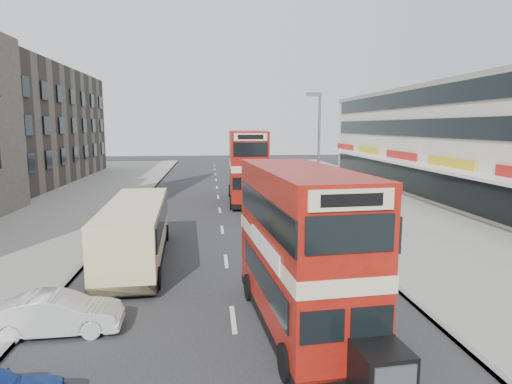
# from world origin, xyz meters

# --- Properties ---
(ground) EXTENTS (160.00, 160.00, 0.00)m
(ground) POSITION_xyz_m (0.00, 0.00, 0.00)
(ground) COLOR #28282B
(ground) RESTS_ON ground
(road_surface) EXTENTS (12.00, 90.00, 0.01)m
(road_surface) POSITION_xyz_m (0.00, 20.00, 0.01)
(road_surface) COLOR #28282B
(road_surface) RESTS_ON ground
(pavement_right) EXTENTS (12.00, 90.00, 0.15)m
(pavement_right) POSITION_xyz_m (12.00, 20.00, 0.07)
(pavement_right) COLOR gray
(pavement_right) RESTS_ON ground
(pavement_left) EXTENTS (12.00, 90.00, 0.15)m
(pavement_left) POSITION_xyz_m (-12.00, 20.00, 0.07)
(pavement_left) COLOR gray
(pavement_left) RESTS_ON ground
(kerb_left) EXTENTS (0.20, 90.00, 0.16)m
(kerb_left) POSITION_xyz_m (-6.10, 20.00, 0.07)
(kerb_left) COLOR gray
(kerb_left) RESTS_ON ground
(kerb_right) EXTENTS (0.20, 90.00, 0.16)m
(kerb_right) POSITION_xyz_m (6.10, 20.00, 0.07)
(kerb_right) COLOR gray
(kerb_right) RESTS_ON ground
(brick_terrace) EXTENTS (14.00, 28.00, 12.00)m
(brick_terrace) POSITION_xyz_m (-22.00, 38.00, 6.00)
(brick_terrace) COLOR #66594C
(brick_terrace) RESTS_ON ground
(commercial_row) EXTENTS (9.90, 46.20, 9.30)m
(commercial_row) POSITION_xyz_m (19.95, 22.00, 4.70)
(commercial_row) COLOR beige
(commercial_row) RESTS_ON ground
(street_lamp) EXTENTS (1.00, 0.20, 8.12)m
(street_lamp) POSITION_xyz_m (6.52, 18.00, 4.78)
(street_lamp) COLOR slate
(street_lamp) RESTS_ON ground
(bus_main) EXTENTS (2.97, 8.41, 4.59)m
(bus_main) POSITION_xyz_m (1.94, 1.30, 2.42)
(bus_main) COLOR black
(bus_main) RESTS_ON ground
(bus_second) EXTENTS (2.95, 9.86, 5.39)m
(bus_second) POSITION_xyz_m (2.26, 23.29, 2.84)
(bus_second) COLOR black
(bus_second) RESTS_ON ground
(coach) EXTENTS (2.82, 9.36, 2.45)m
(coach) POSITION_xyz_m (-3.93, 8.34, 1.45)
(coach) COLOR black
(coach) RESTS_ON ground
(car_left_front) EXTENTS (3.67, 1.44, 1.19)m
(car_left_front) POSITION_xyz_m (-5.08, 1.61, 0.59)
(car_left_front) COLOR silver
(car_left_front) RESTS_ON ground
(car_right_a) EXTENTS (4.36, 1.79, 1.26)m
(car_right_a) POSITION_xyz_m (5.00, 15.92, 0.63)
(car_right_a) COLOR #A7101E
(car_right_a) RESTS_ON ground
(car_right_b) EXTENTS (5.06, 2.61, 1.37)m
(car_right_b) POSITION_xyz_m (5.40, 19.84, 0.68)
(car_right_b) COLOR #C67813
(car_right_b) RESTS_ON ground
(car_right_c) EXTENTS (3.85, 1.75, 1.28)m
(car_right_c) POSITION_xyz_m (5.49, 33.47, 0.64)
(car_right_c) COLOR #5F91BF
(car_right_c) RESTS_ON ground
(pedestrian_near) EXTENTS (0.76, 0.62, 1.77)m
(pedestrian_near) POSITION_xyz_m (8.67, 15.49, 1.04)
(pedestrian_near) COLOR gray
(pedestrian_near) RESTS_ON pavement_right
(cyclist) EXTENTS (0.66, 1.57, 1.87)m
(cyclist) POSITION_xyz_m (4.64, 22.02, 0.63)
(cyclist) COLOR gray
(cyclist) RESTS_ON ground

